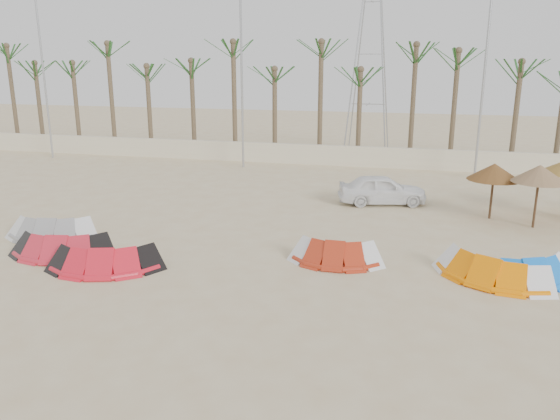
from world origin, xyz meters
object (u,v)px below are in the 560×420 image
(kite_red_left, at_px, (67,242))
(parasol_left, at_px, (494,172))
(kite_orange, at_px, (490,265))
(kite_blue, at_px, (527,266))
(kite_red_mid, at_px, (110,255))
(kite_grey, at_px, (56,226))
(car, at_px, (382,189))
(parasol_mid, at_px, (540,174))
(kite_red_right, at_px, (337,249))

(kite_red_left, xyz_separation_m, parasol_left, (14.92, 8.40, 1.63))
(kite_orange, xyz_separation_m, kite_blue, (1.08, 0.16, -0.00))
(kite_red_left, bearing_deg, kite_orange, 5.63)
(kite_red_mid, height_order, parasol_left, parasol_left)
(kite_grey, bearing_deg, parasol_left, 22.14)
(kite_grey, xyz_separation_m, car, (11.88, 8.11, 0.28))
(parasol_left, bearing_deg, kite_red_mid, -144.23)
(kite_blue, distance_m, car, 9.63)
(kite_blue, distance_m, parasol_left, 7.04)
(kite_red_mid, distance_m, kite_blue, 13.30)
(kite_red_left, bearing_deg, parasol_mid, 24.29)
(kite_grey, distance_m, parasol_left, 17.97)
(kite_red_mid, bearing_deg, kite_grey, 147.48)
(kite_blue, bearing_deg, kite_orange, -171.53)
(car, bearing_deg, kite_grey, 110.36)
(parasol_mid, relative_size, car, 0.63)
(kite_grey, relative_size, parasol_mid, 1.39)
(parasol_mid, bearing_deg, kite_orange, -110.92)
(kite_red_mid, relative_size, kite_red_right, 1.27)
(kite_grey, xyz_separation_m, kite_red_left, (1.65, -1.65, 0.00))
(kite_red_left, relative_size, parasol_mid, 1.45)
(kite_grey, xyz_separation_m, parasol_left, (16.57, 6.75, 1.63))
(kite_orange, bearing_deg, kite_red_left, -174.37)
(parasol_left, bearing_deg, kite_orange, -96.00)
(kite_red_mid, distance_m, car, 13.27)
(kite_grey, distance_m, parasol_mid, 19.14)
(car, bearing_deg, parasol_mid, -124.23)
(kite_blue, bearing_deg, kite_red_left, -174.16)
(kite_grey, bearing_deg, parasol_mid, 17.70)
(kite_grey, relative_size, kite_red_right, 1.16)
(parasol_left, bearing_deg, kite_blue, -87.14)
(kite_red_right, height_order, parasol_left, parasol_left)
(parasol_left, bearing_deg, car, 163.82)
(kite_grey, bearing_deg, kite_red_left, -45.06)
(car, bearing_deg, parasol_left, -120.14)
(kite_grey, bearing_deg, car, 34.33)
(kite_orange, distance_m, parasol_left, 7.22)
(kite_red_right, relative_size, parasol_left, 1.29)
(kite_red_left, bearing_deg, parasol_left, 29.37)
(kite_grey, relative_size, car, 0.88)
(kite_red_left, relative_size, kite_orange, 0.92)
(kite_red_mid, distance_m, parasol_left, 15.80)
(kite_red_right, xyz_separation_m, kite_orange, (4.88, -0.24, 0.00))
(kite_red_left, height_order, parasol_left, parasol_left)
(kite_red_mid, bearing_deg, car, 52.65)
(kite_blue, relative_size, parasol_mid, 1.41)
(kite_red_mid, relative_size, car, 0.96)
(kite_red_left, xyz_separation_m, parasol_mid, (16.50, 7.45, 1.82))
(kite_blue, relative_size, car, 0.89)
(kite_orange, height_order, car, car)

